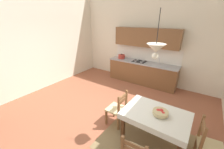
# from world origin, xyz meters

# --- Properties ---
(ground_plane) EXTENTS (6.35, 6.21, 0.10)m
(ground_plane) POSITION_xyz_m (0.00, 0.00, -0.05)
(ground_plane) COLOR #99563D
(wall_back) EXTENTS (6.35, 0.12, 4.08)m
(wall_back) POSITION_xyz_m (0.00, 2.86, 2.04)
(wall_back) COLOR silver
(wall_back) RESTS_ON ground_plane
(wall_left) EXTENTS (0.12, 6.21, 4.08)m
(wall_left) POSITION_xyz_m (-2.93, 0.00, 2.04)
(wall_left) COLOR silver
(wall_left) RESTS_ON ground_plane
(area_rug) EXTENTS (2.10, 1.60, 0.01)m
(area_rug) POSITION_xyz_m (1.51, -0.32, 0.00)
(area_rug) COLOR olive
(area_rug) RESTS_ON ground_plane
(kitchen_cabinetry) EXTENTS (2.79, 0.63, 2.20)m
(kitchen_cabinetry) POSITION_xyz_m (0.08, 2.53, 0.86)
(kitchen_cabinetry) COLOR brown
(kitchen_cabinetry) RESTS_ON ground_plane
(dining_table) EXTENTS (1.30, 0.92, 0.75)m
(dining_table) POSITION_xyz_m (1.51, -0.22, 0.62)
(dining_table) COLOR #56331C
(dining_table) RESTS_ON ground_plane
(dining_chair_tv_side) EXTENTS (0.42, 0.42, 0.93)m
(dining_chair_tv_side) POSITION_xyz_m (0.57, -0.17, 0.44)
(dining_chair_tv_side) COLOR #D1BC89
(dining_chair_tv_side) RESTS_ON ground_plane
(dining_chair_window_side) EXTENTS (0.47, 0.47, 0.93)m
(dining_chair_window_side) POSITION_xyz_m (2.46, -0.19, 0.44)
(dining_chair_window_side) COLOR #D1BC89
(dining_chair_window_side) RESTS_ON ground_plane
(fruit_bowl) EXTENTS (0.30, 0.30, 0.12)m
(fruit_bowl) POSITION_xyz_m (1.60, -0.23, 0.81)
(fruit_bowl) COLOR tan
(fruit_bowl) RESTS_ON dining_table
(pendant_lamp) EXTENTS (0.32, 0.32, 0.80)m
(pendant_lamp) POSITION_xyz_m (1.38, -0.30, 2.06)
(pendant_lamp) COLOR black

